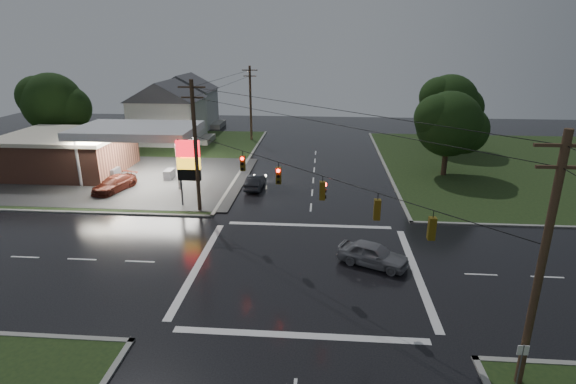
# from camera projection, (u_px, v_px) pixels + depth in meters

# --- Properties ---
(ground) EXTENTS (120.00, 120.00, 0.00)m
(ground) POSITION_uv_depth(u_px,v_px,m) (306.00, 268.00, 28.92)
(ground) COLOR black
(ground) RESTS_ON ground
(grass_nw) EXTENTS (36.00, 36.00, 0.08)m
(grass_nw) POSITION_uv_depth(u_px,v_px,m) (104.00, 158.00, 55.38)
(grass_nw) COLOR black
(grass_nw) RESTS_ON ground
(grass_ne) EXTENTS (36.00, 36.00, 0.08)m
(grass_ne) POSITION_uv_depth(u_px,v_px,m) (541.00, 167.00, 51.49)
(grass_ne) COLOR black
(grass_ne) RESTS_ON ground
(gas_station) EXTENTS (26.20, 18.00, 5.60)m
(gas_station) POSITION_uv_depth(u_px,v_px,m) (77.00, 150.00, 48.61)
(gas_station) COLOR #2D2D2D
(gas_station) RESTS_ON ground
(pylon_sign) EXTENTS (2.00, 0.35, 6.00)m
(pylon_sign) POSITION_uv_depth(u_px,v_px,m) (189.00, 162.00, 38.32)
(pylon_sign) COLOR #59595E
(pylon_sign) RESTS_ON ground
(utility_pole_nw) EXTENTS (2.20, 0.32, 11.00)m
(utility_pole_nw) POSITION_uv_depth(u_px,v_px,m) (196.00, 145.00, 36.75)
(utility_pole_nw) COLOR #382619
(utility_pole_nw) RESTS_ON ground
(utility_pole_se) EXTENTS (2.20, 0.32, 11.00)m
(utility_pole_se) POSITION_uv_depth(u_px,v_px,m) (542.00, 264.00, 17.40)
(utility_pole_se) COLOR #382619
(utility_pole_se) RESTS_ON ground
(utility_pole_n) EXTENTS (2.20, 0.32, 10.50)m
(utility_pole_n) POSITION_uv_depth(u_px,v_px,m) (251.00, 102.00, 63.72)
(utility_pole_n) COLOR #382619
(utility_pole_n) RESTS_ON ground
(traffic_signals) EXTENTS (26.87, 26.87, 1.47)m
(traffic_signals) POSITION_uv_depth(u_px,v_px,m) (307.00, 171.00, 26.81)
(traffic_signals) COLOR black
(traffic_signals) RESTS_ON ground
(house_near) EXTENTS (11.05, 8.48, 8.60)m
(house_near) POSITION_uv_depth(u_px,v_px,m) (168.00, 111.00, 63.03)
(house_near) COLOR silver
(house_near) RESTS_ON ground
(house_far) EXTENTS (11.05, 8.48, 8.60)m
(house_far) POSITION_uv_depth(u_px,v_px,m) (186.00, 100.00, 74.43)
(house_far) COLOR silver
(house_far) RESTS_ON ground
(tree_nw_behind) EXTENTS (8.93, 7.60, 10.00)m
(tree_nw_behind) POSITION_uv_depth(u_px,v_px,m) (54.00, 103.00, 57.76)
(tree_nw_behind) COLOR black
(tree_nw_behind) RESTS_ON ground
(tree_ne_near) EXTENTS (7.99, 6.80, 8.98)m
(tree_ne_near) POSITION_uv_depth(u_px,v_px,m) (450.00, 124.00, 46.81)
(tree_ne_near) COLOR black
(tree_ne_near) RESTS_ON ground
(tree_ne_far) EXTENTS (8.46, 7.20, 9.80)m
(tree_ne_far) POSITION_uv_depth(u_px,v_px,m) (450.00, 103.00, 57.71)
(tree_ne_far) COLOR black
(tree_ne_far) RESTS_ON ground
(car_north) EXTENTS (1.66, 4.21, 1.36)m
(car_north) POSITION_uv_depth(u_px,v_px,m) (255.00, 182.00, 44.16)
(car_north) COLOR black
(car_north) RESTS_ON ground
(car_crossing) EXTENTS (4.91, 3.59, 1.55)m
(car_crossing) POSITION_uv_depth(u_px,v_px,m) (373.00, 254.00, 29.03)
(car_crossing) COLOR gray
(car_crossing) RESTS_ON ground
(car_pump) EXTENTS (3.39, 5.38, 1.45)m
(car_pump) POSITION_uv_depth(u_px,v_px,m) (114.00, 184.00, 43.32)
(car_pump) COLOR #521C12
(car_pump) RESTS_ON ground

